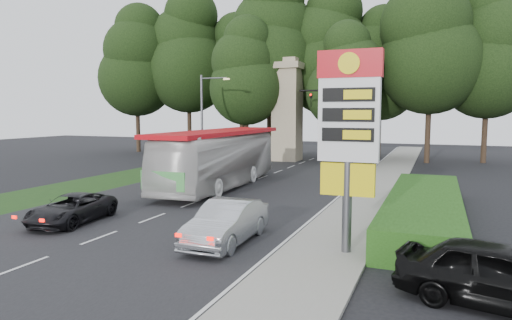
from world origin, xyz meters
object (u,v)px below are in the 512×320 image
at_px(suv_charcoal, 72,209).
at_px(parked_car_black, 500,275).
at_px(transit_bus, 219,159).
at_px(sedan_silver, 227,222).
at_px(monument, 287,109).
at_px(gas_station_pylon, 349,124).
at_px(traffic_signal_mast, 355,114).
at_px(streetlight_signs, 204,117).

relative_size(suv_charcoal, parked_car_black, 0.91).
distance_m(transit_bus, sedan_silver, 12.66).
bearing_deg(transit_bus, monument, 90.11).
relative_size(gas_station_pylon, parked_car_black, 1.39).
bearing_deg(parked_car_black, traffic_signal_mast, 30.34).
xyz_separation_m(streetlight_signs, monument, (4.99, 7.99, 0.67)).
bearing_deg(sedan_silver, parked_car_black, -17.91).
distance_m(traffic_signal_mast, parked_car_black, 26.32).
height_order(transit_bus, parked_car_black, transit_bus).
height_order(gas_station_pylon, streetlight_signs, streetlight_signs).
height_order(traffic_signal_mast, transit_bus, traffic_signal_mast).
bearing_deg(gas_station_pylon, streetlight_signs, 128.96).
relative_size(sedan_silver, parked_car_black, 0.96).
distance_m(traffic_signal_mast, monument, 9.76).
relative_size(gas_station_pylon, traffic_signal_mast, 0.95).
height_order(traffic_signal_mast, streetlight_signs, streetlight_signs).
xyz_separation_m(traffic_signal_mast, suv_charcoal, (-8.48, -21.98, -4.05)).
bearing_deg(transit_bus, parked_car_black, -46.45).
bearing_deg(monument, gas_station_pylon, -68.20).
height_order(streetlight_signs, suv_charcoal, streetlight_signs).
relative_size(monument, suv_charcoal, 2.24).
bearing_deg(traffic_signal_mast, streetlight_signs, -171.08).
relative_size(traffic_signal_mast, transit_bus, 0.55).
height_order(monument, sedan_silver, monument).
bearing_deg(sedan_silver, streetlight_signs, 118.93).
distance_m(monument, sedan_silver, 29.39).
bearing_deg(transit_bus, sedan_silver, -65.31).
height_order(streetlight_signs, transit_bus, streetlight_signs).
height_order(traffic_signal_mast, suv_charcoal, traffic_signal_mast).
relative_size(traffic_signal_mast, parked_car_black, 1.46).
bearing_deg(suv_charcoal, monument, 81.40).
height_order(gas_station_pylon, suv_charcoal, gas_station_pylon).
bearing_deg(streetlight_signs, parked_car_black, -48.11).
distance_m(gas_station_pylon, transit_bus, 15.20).
relative_size(monument, transit_bus, 0.76).
bearing_deg(traffic_signal_mast, monument, 142.00).
relative_size(traffic_signal_mast, suv_charcoal, 1.60).
bearing_deg(sedan_silver, traffic_signal_mast, 86.48).
distance_m(traffic_signal_mast, transit_bus, 13.28).
height_order(gas_station_pylon, transit_bus, gas_station_pylon).
distance_m(sedan_silver, suv_charcoal, 7.64).
bearing_deg(parked_car_black, transit_bus, 59.49).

